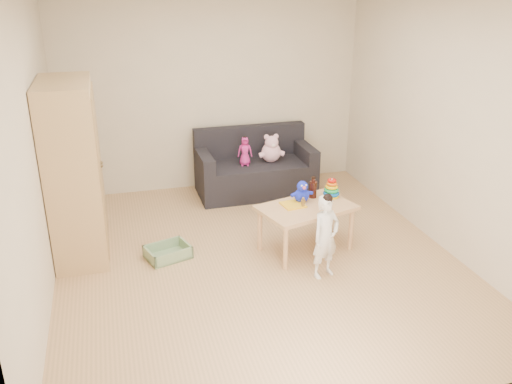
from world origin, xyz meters
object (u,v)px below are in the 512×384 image
object	(u,v)px
sofa	(256,178)
toddler	(326,238)
wardrobe	(74,171)
play_table	(306,228)

from	to	relation	value
sofa	toddler	world-z (taller)	toddler
sofa	toddler	bearing A→B (deg)	-88.43
wardrobe	sofa	distance (m)	2.57
toddler	wardrobe	bearing A→B (deg)	134.05
sofa	play_table	bearing A→B (deg)	-87.61
wardrobe	toddler	size ratio (longest dim) A/B	2.23
toddler	sofa	bearing A→B (deg)	72.30
wardrobe	toddler	distance (m)	2.59
play_table	sofa	bearing A→B (deg)	92.59
wardrobe	sofa	world-z (taller)	wardrobe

